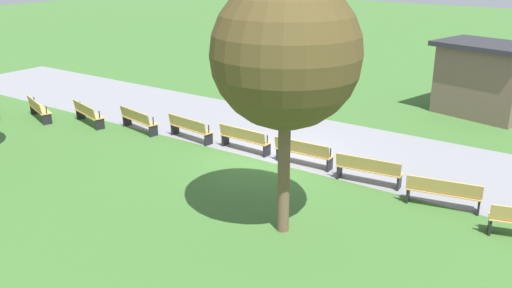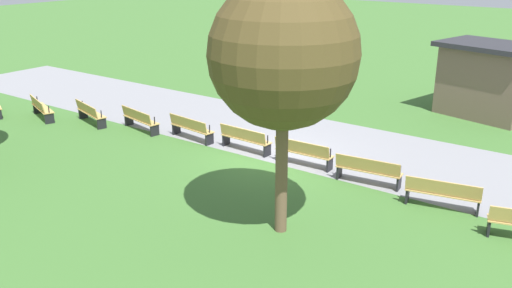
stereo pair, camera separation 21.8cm
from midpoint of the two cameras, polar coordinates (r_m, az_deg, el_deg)
name	(u,v)px [view 2 (the right image)]	position (r m, az deg, el deg)	size (l,w,h in m)	color
ground_plane	(274,157)	(18.93, 2.25, -1.39)	(120.00, 120.00, 0.00)	#3D6B2D
path_paving	(308,140)	(20.75, 5.71, 0.43)	(40.81, 5.50, 0.01)	gray
bench_1	(41,108)	(24.86, -21.24, 3.55)	(2.04, 1.12, 0.89)	tan
bench_2	(90,113)	(23.44, -16.65, 3.15)	(2.05, 0.99, 0.89)	tan
bench_3	(139,119)	(22.04, -11.75, 2.55)	(2.05, 0.85, 0.89)	tan
bench_4	(191,128)	(20.67, -6.51, 1.72)	(2.04, 0.70, 0.89)	tan
bench_5	(245,138)	(19.35, -0.85, 0.60)	(2.02, 0.55, 0.89)	tan
bench_6	(303,152)	(18.10, 5.28, -0.84)	(2.02, 0.55, 0.89)	tan
bench_7	(368,170)	(16.94, 11.95, -2.65)	(2.04, 0.70, 0.89)	tan
bench_8	(443,193)	(15.91, 19.23, -4.85)	(2.05, 0.85, 0.89)	tan
tree_3	(283,55)	(12.68, 3.37, 9.27)	(3.53, 3.53, 6.28)	brown
kiosk	(488,80)	(25.37, 23.26, 6.18)	(4.65, 3.79, 3.12)	brown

